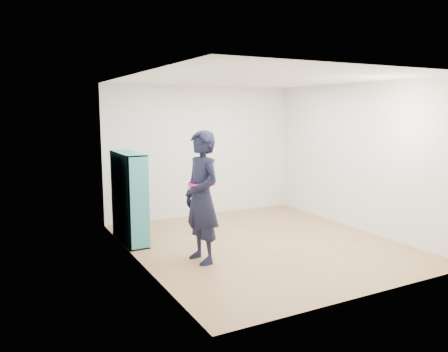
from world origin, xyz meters
TOP-DOWN VIEW (x-y plane):
  - floor at (0.00, 0.00)m, footprint 4.50×4.50m
  - ceiling at (0.00, 0.00)m, footprint 4.50×4.50m
  - wall_left at (-2.00, 0.00)m, footprint 0.02×4.50m
  - wall_right at (2.00, 0.00)m, footprint 0.02×4.50m
  - wall_back at (0.00, 2.25)m, footprint 4.00×0.02m
  - wall_front at (0.00, -2.25)m, footprint 4.00×0.02m
  - bookshelf at (-1.85, 1.12)m, footprint 0.32×1.09m
  - person at (-1.20, -0.30)m, footprint 0.52×0.72m
  - smartphone at (-1.36, -0.25)m, footprint 0.05×0.10m

SIDE VIEW (x-z plane):
  - floor at x=0.00m, z-range 0.00..0.00m
  - bookshelf at x=-1.85m, z-range -0.02..1.44m
  - person at x=-1.20m, z-range 0.00..1.85m
  - smartphone at x=-1.36m, z-range 0.98..1.12m
  - wall_left at x=-2.00m, z-range 0.00..2.60m
  - wall_right at x=2.00m, z-range 0.00..2.60m
  - wall_back at x=0.00m, z-range 0.00..2.60m
  - wall_front at x=0.00m, z-range 0.00..2.60m
  - ceiling at x=0.00m, z-range 2.60..2.60m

